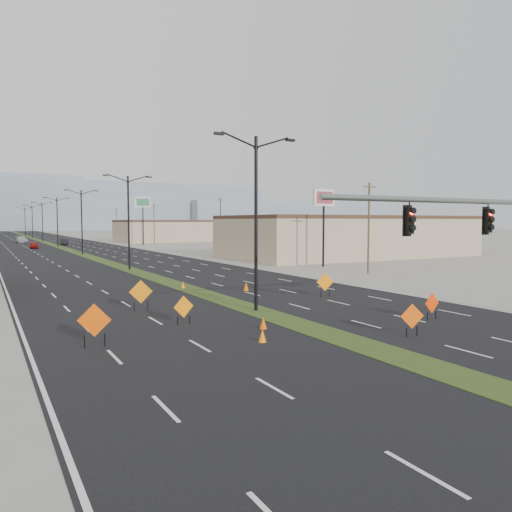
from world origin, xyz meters
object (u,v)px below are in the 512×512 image
construction_sign_4 (432,304)px  car_left (34,245)px  streetlight_4 (42,220)px  construction_sign_2 (141,293)px  streetlight_0 (256,217)px  car_mid (64,242)px  streetlight_3 (57,220)px  cone_0 (262,336)px  cone_1 (263,323)px  cone_2 (246,286)px  construction_sign_0 (94,322)px  construction_sign_3 (412,317)px  car_far (22,240)px  construction_sign_5 (325,283)px  streetlight_6 (25,221)px  cone_3 (183,285)px  construction_sign_1 (184,308)px  signal_mast (512,230)px  pole_sign_east_near (324,204)px  streetlight_1 (129,219)px  streetlight_5 (32,220)px  streetlight_2 (82,220)px  pole_sign_east_far (143,205)px

construction_sign_4 → car_left: bearing=93.7°
streetlight_4 → construction_sign_2: size_ratio=5.54×
streetlight_0 → car_mid: streetlight_0 is taller
streetlight_3 → cone_0: streetlight_3 is taller
streetlight_0 → cone_1: (-2.03, -4.41, -5.11)m
streetlight_3 → car_mid: streetlight_3 is taller
cone_2 → car_mid: bearing=91.0°
construction_sign_0 → construction_sign_3: construction_sign_0 is taller
car_left → car_far: size_ratio=0.71×
streetlight_3 → construction_sign_5: 81.91m
car_far → construction_sign_2: 103.50m
streetlight_6 → construction_sign_4: bearing=-87.8°
cone_3 → construction_sign_1: bearing=-110.4°
signal_mast → pole_sign_east_near: bearing=69.0°
construction_sign_0 → cone_3: bearing=80.2°
construction_sign_0 → construction_sign_3: size_ratio=1.22×
streetlight_1 → cone_1: (-2.03, -32.41, -5.11)m
construction_sign_4 → streetlight_6: bearing=87.9°
cone_2 → streetlight_5: bearing=91.5°
streetlight_1 → cone_1: streetlight_1 is taller
streetlight_2 → construction_sign_4: bearing=-83.8°
construction_sign_5 → cone_1: (-8.85, -6.90, -0.68)m
streetlight_2 → car_far: 51.24m
construction_sign_3 → streetlight_1: bearing=112.4°
construction_sign_4 → cone_2: construction_sign_4 is taller
streetlight_4 → pole_sign_east_far: bearing=-58.4°
streetlight_0 → streetlight_6: bearing=90.0°
construction_sign_3 → construction_sign_4: (3.80, 2.25, -0.04)m
construction_sign_3 → pole_sign_east_near: 35.33m
pole_sign_east_far → cone_3: bearing=-89.4°
streetlight_0 → cone_3: 12.31m
construction_sign_5 → streetlight_4: bearing=106.3°
streetlight_6 → cone_0: size_ratio=17.18×
car_left → pole_sign_east_far: pole_sign_east_far is taller
cone_3 → pole_sign_east_far: 74.81m
pole_sign_east_near → signal_mast: bearing=-113.2°
construction_sign_2 → cone_1: (3.78, -7.67, -0.77)m
streetlight_1 → streetlight_3: size_ratio=1.00×
streetlight_6 → construction_sign_4: 174.94m
cone_0 → cone_2: size_ratio=0.85×
signal_mast → cone_3: (-8.83, 21.19, -4.51)m
streetlight_2 → streetlight_3: bearing=90.0°
streetlight_3 → streetlight_6: 84.00m
construction_sign_2 → cone_0: (2.44, -9.94, -0.78)m
streetlight_1 → construction_sign_2: 25.79m
streetlight_0 → construction_sign_5: size_ratio=6.01×
construction_sign_0 → cone_2: (13.27, 11.80, -0.74)m
construction_sign_1 → pole_sign_east_far: (22.64, 84.92, 7.80)m
cone_1 → streetlight_2: bearing=88.1°
construction_sign_5 → construction_sign_0: bearing=-145.7°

